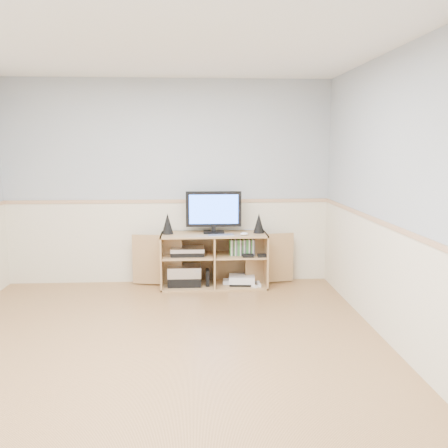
{
  "coord_description": "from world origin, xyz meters",
  "views": [
    {
      "loc": [
        0.31,
        -3.92,
        1.7
      ],
      "look_at": [
        0.62,
        1.2,
        0.89
      ],
      "focal_mm": 40.0,
      "sensor_mm": 36.0,
      "label": 1
    }
  ],
  "objects": [
    {
      "name": "mouse",
      "position": [
        0.9,
        1.84,
        0.67
      ],
      "size": [
        0.11,
        0.08,
        0.04
      ],
      "primitive_type": "ellipsoid",
      "rotation": [
        0.0,
        0.0,
        0.24
      ],
      "color": "white",
      "rests_on": "media_cabinet"
    },
    {
      "name": "speaker_right",
      "position": [
        1.09,
        2.0,
        0.77
      ],
      "size": [
        0.13,
        0.13,
        0.24
      ],
      "primitive_type": "cone",
      "color": "black",
      "rests_on": "media_cabinet"
    },
    {
      "name": "keyboard",
      "position": [
        0.63,
        1.84,
        0.66
      ],
      "size": [
        0.31,
        0.16,
        0.01
      ],
      "primitive_type": "cube",
      "rotation": [
        0.0,
        0.0,
        0.13
      ],
      "color": "silver",
      "rests_on": "media_cabinet"
    },
    {
      "name": "media_cabinet",
      "position": [
        0.55,
        2.04,
        0.33
      ],
      "size": [
        1.99,
        0.48,
        0.65
      ],
      "color": "tan",
      "rests_on": "floor"
    },
    {
      "name": "game_cases",
      "position": [
        0.89,
        1.96,
        0.48
      ],
      "size": [
        0.3,
        0.14,
        0.19
      ],
      "primitive_type": "cube",
      "color": "#3F8C3F",
      "rests_on": "media_cabinet"
    },
    {
      "name": "game_consoles",
      "position": [
        0.87,
        1.97,
        0.07
      ],
      "size": [
        0.45,
        0.3,
        0.11
      ],
      "color": "white",
      "rests_on": "media_cabinet"
    },
    {
      "name": "wall_outlet",
      "position": [
        1.0,
        2.23,
        0.6
      ],
      "size": [
        0.12,
        0.03,
        0.12
      ],
      "primitive_type": "cube",
      "color": "white",
      "rests_on": "wall_back"
    },
    {
      "name": "speaker_left",
      "position": [
        -0.01,
        2.0,
        0.78
      ],
      "size": [
        0.14,
        0.14,
        0.25
      ],
      "primitive_type": "cone",
      "color": "black",
      "rests_on": "media_cabinet"
    },
    {
      "name": "room",
      "position": [
        -0.06,
        0.12,
        1.22
      ],
      "size": [
        4.04,
        4.54,
        2.54
      ],
      "color": "tan",
      "rests_on": "ground"
    },
    {
      "name": "monitor",
      "position": [
        0.55,
        2.03,
        0.93
      ],
      "size": [
        0.67,
        0.18,
        0.51
      ],
      "color": "black",
      "rests_on": "media_cabinet"
    },
    {
      "name": "av_components",
      "position": [
        0.21,
        1.98,
        0.22
      ],
      "size": [
        0.5,
        0.3,
        0.47
      ],
      "color": "black",
      "rests_on": "media_cabinet"
    }
  ]
}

